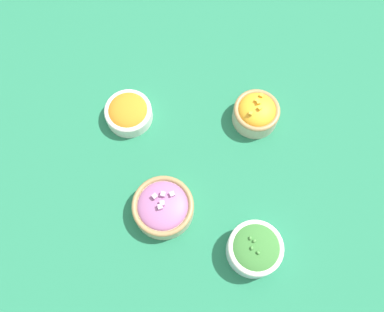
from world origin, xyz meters
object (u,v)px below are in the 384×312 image
(bowl_squash, at_px, (256,112))
(bowl_broccoli, at_px, (255,249))
(bowl_red_onion, at_px, (162,206))

(bowl_squash, xyz_separation_m, bowl_broccoli, (0.13, -0.29, 0.00))
(bowl_broccoli, distance_m, bowl_red_onion, 0.22)
(bowl_broccoli, bearing_deg, bowl_squash, 114.53)
(bowl_squash, height_order, bowl_red_onion, bowl_squash)
(bowl_red_onion, bearing_deg, bowl_broccoli, 2.98)
(bowl_broccoli, height_order, bowl_red_onion, bowl_broccoli)
(bowl_squash, distance_m, bowl_broccoli, 0.32)
(bowl_broccoli, bearing_deg, bowl_red_onion, -177.02)
(bowl_broccoli, xyz_separation_m, bowl_red_onion, (-0.22, -0.01, -0.01))
(bowl_squash, xyz_separation_m, bowl_red_onion, (-0.09, -0.30, -0.00))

